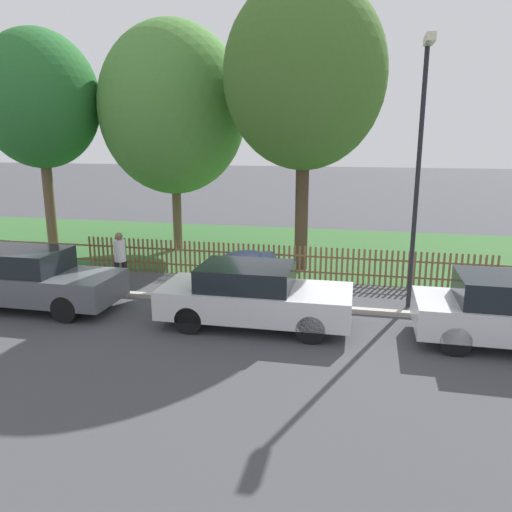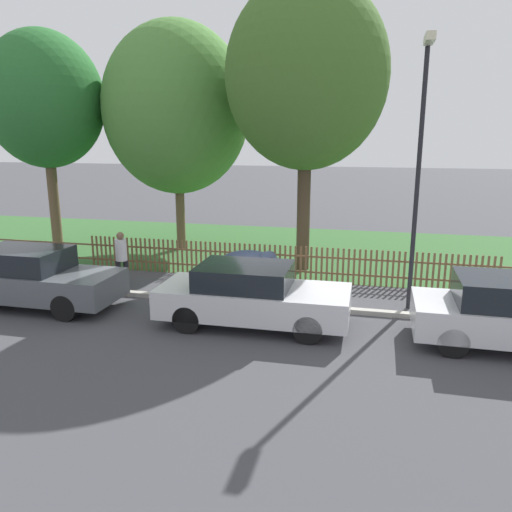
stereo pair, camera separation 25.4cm
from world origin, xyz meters
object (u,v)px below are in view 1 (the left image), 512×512
object	(u,v)px
parked_car_navy_estate	(511,312)
street_lamp	(420,148)
tree_behind_motorcycle	(173,109)
pedestrian_near_fence	(120,257)
tree_mid_park	(305,76)
tree_nearest_kerb	(40,100)
parked_car_silver_hatchback	(29,279)
parked_car_black_saloon	(253,295)
covered_motorcycle	(253,266)

from	to	relation	value
parked_car_navy_estate	street_lamp	xyz separation A→B (m)	(-1.81, 1.91, 3.19)
tree_behind_motorcycle	pedestrian_near_fence	distance (m)	6.57
tree_mid_park	tree_nearest_kerb	bearing A→B (deg)	176.16
parked_car_silver_hatchback	tree_nearest_kerb	bearing A→B (deg)	119.51
tree_behind_motorcycle	street_lamp	distance (m)	9.61
parked_car_silver_hatchback	parked_car_navy_estate	xyz separation A→B (m)	(11.04, 0.05, -0.02)
parked_car_black_saloon	tree_behind_motorcycle	distance (m)	9.46
parked_car_black_saloon	street_lamp	bearing A→B (deg)	27.98
tree_behind_motorcycle	street_lamp	world-z (taller)	tree_behind_motorcycle
parked_car_navy_estate	tree_behind_motorcycle	distance (m)	12.87
tree_nearest_kerb	pedestrian_near_fence	size ratio (longest dim) A/B	4.93
parked_car_silver_hatchback	pedestrian_near_fence	distance (m)	2.49
tree_mid_park	pedestrian_near_fence	bearing A→B (deg)	-146.40
pedestrian_near_fence	street_lamp	bearing A→B (deg)	-47.94
covered_motorcycle	tree_mid_park	world-z (taller)	tree_mid_park
tree_nearest_kerb	tree_mid_park	xyz separation A→B (m)	(9.36, -0.63, 0.51)
parked_car_silver_hatchback	parked_car_navy_estate	distance (m)	11.04
parked_car_black_saloon	parked_car_navy_estate	world-z (taller)	parked_car_navy_estate
tree_mid_park	street_lamp	bearing A→B (deg)	-45.74
covered_motorcycle	tree_behind_motorcycle	size ratio (longest dim) A/B	0.25
parked_car_black_saloon	tree_behind_motorcycle	world-z (taller)	tree_behind_motorcycle
parked_car_silver_hatchback	covered_motorcycle	bearing A→B (deg)	28.25
tree_nearest_kerb	parked_car_navy_estate	bearing A→B (deg)	-21.88
parked_car_black_saloon	tree_nearest_kerb	distance (m)	11.63
tree_nearest_kerb	parked_car_black_saloon	bearing A→B (deg)	-32.79
pedestrian_near_fence	tree_behind_motorcycle	bearing A→B (deg)	45.32
parked_car_navy_estate	pedestrian_near_fence	distance (m)	9.83
parked_car_navy_estate	pedestrian_near_fence	xyz separation A→B (m)	(-9.62, 2.00, 0.17)
parked_car_navy_estate	tree_mid_park	world-z (taller)	tree_mid_park
tree_nearest_kerb	street_lamp	bearing A→B (deg)	-17.07
parked_car_black_saloon	parked_car_navy_estate	bearing A→B (deg)	-0.45
parked_car_silver_hatchback	parked_car_black_saloon	size ratio (longest dim) A/B	1.04
parked_car_silver_hatchback	street_lamp	bearing A→B (deg)	12.15
parked_car_silver_hatchback	street_lamp	world-z (taller)	street_lamp
pedestrian_near_fence	parked_car_silver_hatchback	bearing A→B (deg)	-171.99
tree_behind_motorcycle	covered_motorcycle	bearing A→B (deg)	-48.35
tree_behind_motorcycle	pedestrian_near_fence	world-z (taller)	tree_behind_motorcycle
parked_car_silver_hatchback	parked_car_black_saloon	world-z (taller)	parked_car_silver_hatchback
parked_car_navy_estate	street_lamp	bearing A→B (deg)	133.86
tree_behind_motorcycle	pedestrian_near_fence	size ratio (longest dim) A/B	5.14
tree_nearest_kerb	tree_mid_park	distance (m)	9.39
covered_motorcycle	pedestrian_near_fence	size ratio (longest dim) A/B	1.28
parked_car_silver_hatchback	pedestrian_near_fence	bearing A→B (deg)	55.47
tree_nearest_kerb	street_lamp	size ratio (longest dim) A/B	1.24
covered_motorcycle	street_lamp	world-z (taller)	street_lamp
pedestrian_near_fence	tree_mid_park	bearing A→B (deg)	-13.69
parked_car_navy_estate	pedestrian_near_fence	world-z (taller)	pedestrian_near_fence
parked_car_silver_hatchback	street_lamp	xyz separation A→B (m)	(9.22, 1.96, 3.17)
street_lamp	tree_nearest_kerb	bearing A→B (deg)	162.93
parked_car_silver_hatchback	parked_car_navy_estate	world-z (taller)	parked_car_silver_hatchback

